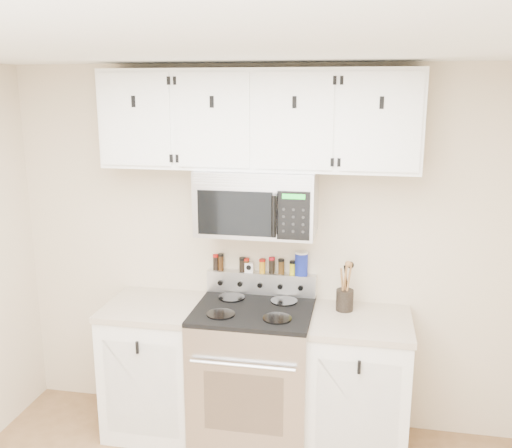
# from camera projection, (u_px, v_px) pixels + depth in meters

# --- Properties ---
(back_wall) EXTENTS (3.50, 0.01, 2.50)m
(back_wall) POSITION_uv_depth(u_px,v_px,m) (262.00, 250.00, 3.94)
(back_wall) COLOR beige
(back_wall) RESTS_ON floor
(ceiling) EXTENTS (3.50, 3.50, 0.01)m
(ceiling) POSITION_uv_depth(u_px,v_px,m) (174.00, 43.00, 1.98)
(ceiling) COLOR white
(ceiling) RESTS_ON back_wall
(range) EXTENTS (0.76, 0.65, 1.10)m
(range) POSITION_uv_depth(u_px,v_px,m) (254.00, 373.00, 3.81)
(range) COLOR #B7B7BA
(range) RESTS_ON floor
(base_cabinet_left) EXTENTS (0.64, 0.62, 0.92)m
(base_cabinet_left) POSITION_uv_depth(u_px,v_px,m) (157.00, 366.00, 3.96)
(base_cabinet_left) COLOR white
(base_cabinet_left) RESTS_ON floor
(base_cabinet_right) EXTENTS (0.64, 0.62, 0.92)m
(base_cabinet_right) POSITION_uv_depth(u_px,v_px,m) (358.00, 384.00, 3.71)
(base_cabinet_right) COLOR white
(base_cabinet_right) RESTS_ON floor
(microwave) EXTENTS (0.76, 0.44, 0.42)m
(microwave) POSITION_uv_depth(u_px,v_px,m) (257.00, 202.00, 3.66)
(microwave) COLOR #9E9EA3
(microwave) RESTS_ON back_wall
(upper_cabinets) EXTENTS (2.00, 0.35, 0.62)m
(upper_cabinets) POSITION_uv_depth(u_px,v_px,m) (258.00, 120.00, 3.57)
(upper_cabinets) COLOR white
(upper_cabinets) RESTS_ON back_wall
(utensil_crock) EXTENTS (0.11, 0.11, 0.33)m
(utensil_crock) POSITION_uv_depth(u_px,v_px,m) (345.00, 298.00, 3.73)
(utensil_crock) COLOR black
(utensil_crock) RESTS_ON base_cabinet_right
(kitchen_timer) EXTENTS (0.06, 0.05, 0.07)m
(kitchen_timer) POSITION_uv_depth(u_px,v_px,m) (249.00, 267.00, 3.94)
(kitchen_timer) COLOR white
(kitchen_timer) RESTS_ON range
(salt_canister) EXTENTS (0.09, 0.09, 0.16)m
(salt_canister) POSITION_uv_depth(u_px,v_px,m) (301.00, 263.00, 3.87)
(salt_canister) COLOR navy
(salt_canister) RESTS_ON range
(spice_jar_0) EXTENTS (0.04, 0.04, 0.11)m
(spice_jar_0) POSITION_uv_depth(u_px,v_px,m) (216.00, 262.00, 3.98)
(spice_jar_0) COLOR black
(spice_jar_0) RESTS_ON range
(spice_jar_1) EXTENTS (0.04, 0.04, 0.12)m
(spice_jar_1) POSITION_uv_depth(u_px,v_px,m) (221.00, 262.00, 3.98)
(spice_jar_1) COLOR #3A210D
(spice_jar_1) RESTS_ON range
(spice_jar_2) EXTENTS (0.05, 0.05, 0.10)m
(spice_jar_2) POSITION_uv_depth(u_px,v_px,m) (242.00, 264.00, 3.95)
(spice_jar_2) COLOR black
(spice_jar_2) RESTS_ON range
(spice_jar_3) EXTENTS (0.04, 0.04, 0.10)m
(spice_jar_3) POSITION_uv_depth(u_px,v_px,m) (246.00, 265.00, 3.94)
(spice_jar_3) COLOR #462B10
(spice_jar_3) RESTS_ON range
(spice_jar_4) EXTENTS (0.04, 0.04, 0.10)m
(spice_jar_4) POSITION_uv_depth(u_px,v_px,m) (262.00, 266.00, 3.92)
(spice_jar_4) COLOR #C68D17
(spice_jar_4) RESTS_ON range
(spice_jar_5) EXTENTS (0.04, 0.04, 0.11)m
(spice_jar_5) POSITION_uv_depth(u_px,v_px,m) (272.00, 265.00, 3.91)
(spice_jar_5) COLOR black
(spice_jar_5) RESTS_ON range
(spice_jar_6) EXTENTS (0.04, 0.04, 0.11)m
(spice_jar_6) POSITION_uv_depth(u_px,v_px,m) (281.00, 266.00, 3.90)
(spice_jar_6) COLOR #452D10
(spice_jar_6) RESTS_ON range
(spice_jar_7) EXTENTS (0.04, 0.04, 0.09)m
(spice_jar_7) POSITION_uv_depth(u_px,v_px,m) (292.00, 268.00, 3.89)
(spice_jar_7) COLOR yellow
(spice_jar_7) RESTS_ON range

